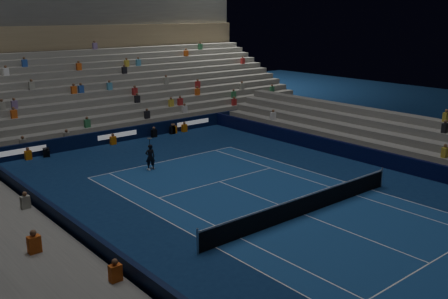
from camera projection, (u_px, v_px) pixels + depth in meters
name	position (u px, v px, depth m)	size (l,w,h in m)	color
ground	(304.00, 215.00, 24.39)	(90.00, 90.00, 0.00)	#0C244D
court_surface	(304.00, 215.00, 24.39)	(10.97, 23.77, 0.01)	navy
sponsor_barrier_far	(117.00, 135.00, 37.96)	(44.00, 0.25, 1.00)	black
sponsor_barrier_east	(413.00, 167.00, 30.27)	(0.25, 37.00, 1.00)	black
sponsor_barrier_west	(124.00, 268.00, 18.25)	(0.25, 37.00, 1.00)	black
grandstand_main	(62.00, 84.00, 44.17)	(44.00, 15.20, 11.20)	slate
grandstand_east	(443.00, 150.00, 32.31)	(5.00, 37.00, 2.50)	slate
grandstand_west	(26.00, 291.00, 16.00)	(5.00, 37.00, 2.50)	slate
tennis_net	(305.00, 205.00, 24.26)	(12.90, 0.10, 1.10)	#B2B2B7
tennis_player	(150.00, 157.00, 31.19)	(0.59, 0.39, 1.61)	black
broadcast_camera	(46.00, 152.00, 34.17)	(0.56, 0.93, 0.56)	black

